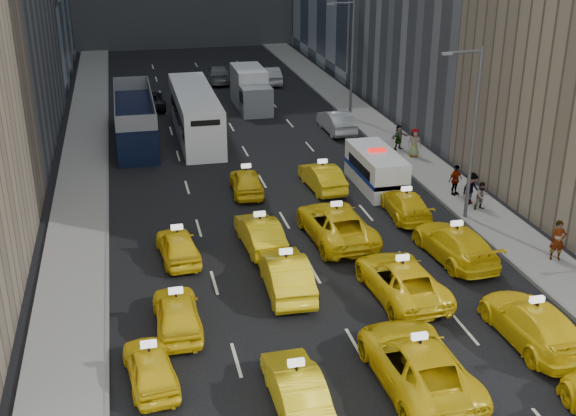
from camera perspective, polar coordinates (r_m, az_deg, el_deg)
name	(u,v)px	position (r m, az deg, el deg)	size (l,w,h in m)	color
ground	(372,375)	(26.07, 6.69, -13.00)	(160.00, 160.00, 0.00)	black
sidewalk_west	(84,166)	(47.39, -15.82, 3.18)	(3.00, 90.00, 0.15)	gray
sidewalk_east	(397,144)	(50.65, 8.62, 5.03)	(3.00, 90.00, 0.15)	gray
curb_west	(108,164)	(47.31, -14.07, 3.35)	(0.15, 90.00, 0.18)	slate
curb_east	(377,145)	(50.15, 7.07, 4.95)	(0.15, 90.00, 0.18)	slate
streetlight_near	(472,129)	(37.42, 14.32, 6.06)	(2.15, 0.22, 9.00)	#595B60
streetlight_far	(351,56)	(55.45, 4.97, 11.88)	(2.15, 0.22, 9.00)	#595B60
taxi_4	(150,366)	(25.62, -10.82, -12.18)	(1.57, 3.91, 1.33)	yellow
taxi_5	(296,387)	(24.18, 0.63, -13.94)	(1.51, 4.33, 1.43)	yellow
taxi_6	(417,363)	(25.44, 10.19, -11.95)	(2.78, 6.02, 1.67)	yellow
taxi_7	(533,323)	(28.78, 18.82, -8.60)	(2.22, 5.45, 1.58)	yellow
taxi_8	(177,312)	(28.37, -8.75, -8.16)	(1.74, 4.32, 1.47)	yellow
taxi_9	(286,273)	(30.66, -0.17, -5.20)	(1.74, 4.98, 1.64)	yellow
taxi_10	(401,279)	(30.69, 8.93, -5.56)	(2.58, 5.59, 1.55)	yellow
taxi_11	(455,243)	(34.30, 13.06, -2.73)	(2.21, 5.44, 1.58)	yellow
taxi_12	(178,245)	(33.78, -8.69, -2.94)	(1.67, 4.14, 1.41)	yellow
taxi_13	(260,233)	(34.59, -2.23, -1.96)	(1.60, 4.59, 1.51)	yellow
taxi_14	(336,224)	(35.42, 3.81, -1.25)	(2.78, 6.03, 1.67)	yellow
taxi_15	(405,204)	(38.58, 9.27, 0.28)	(1.89, 4.64, 1.35)	yellow
taxi_16	(246,181)	(41.27, -3.31, 2.11)	(1.69, 4.21, 1.44)	yellow
taxi_17	(322,177)	(41.88, 2.71, 2.47)	(1.57, 4.51, 1.49)	yellow
nypd_van	(376,170)	(42.30, 6.97, 3.00)	(2.71, 5.70, 2.36)	white
double_decker	(135,118)	(51.59, -12.01, 6.94)	(3.98, 11.68, 3.33)	black
city_bus	(195,114)	(52.16, -7.34, 7.39)	(3.41, 12.86, 3.29)	white
box_truck	(251,89)	(59.50, -2.96, 9.36)	(3.29, 7.19, 3.17)	silver
misc_car_0	(336,121)	(53.03, 3.85, 6.85)	(1.70, 4.87, 1.60)	#B5B8BE
misc_car_1	(149,100)	(60.59, -10.89, 8.38)	(2.29, 4.97, 1.38)	black
misc_car_2	(218,74)	(69.14, -5.55, 10.48)	(2.19, 5.40, 1.57)	slate
misc_car_3	(199,88)	(63.88, -7.06, 9.42)	(1.85, 4.59, 1.56)	black
misc_car_4	(270,75)	(68.27, -1.46, 10.44)	(1.68, 4.82, 1.59)	#A6A7AD
pedestrian_0	(558,240)	(35.17, 20.55, -2.42)	(0.70, 0.46, 1.92)	gray
pedestrian_1	(482,196)	(39.91, 15.06, 0.93)	(0.75, 0.41, 1.54)	gray
pedestrian_2	(471,188)	(40.46, 14.26, 1.51)	(1.17, 0.48, 1.80)	gray
pedestrian_3	(455,180)	(41.63, 13.08, 2.18)	(1.02, 0.47, 1.74)	gray
pedestrian_4	(414,143)	(47.70, 9.96, 5.11)	(0.91, 0.50, 1.87)	gray
pedestrian_5	(399,137)	(49.02, 8.75, 5.54)	(1.55, 0.44, 1.67)	gray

